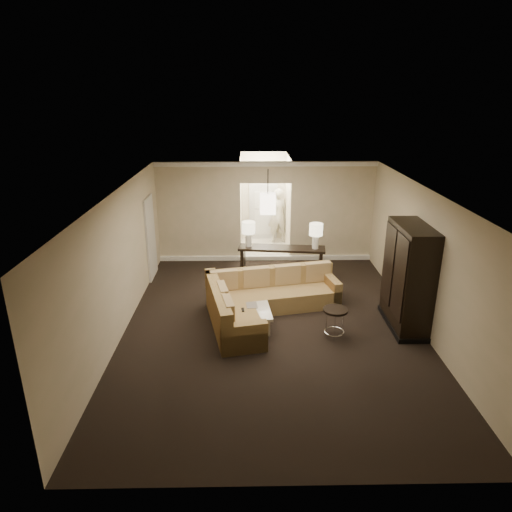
{
  "coord_description": "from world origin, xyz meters",
  "views": [
    {
      "loc": [
        -0.49,
        -8.29,
        4.59
      ],
      "look_at": [
        -0.32,
        1.2,
        1.12
      ],
      "focal_mm": 32.0,
      "sensor_mm": 36.0,
      "label": 1
    }
  ],
  "objects_px": {
    "sectional_sofa": "(262,300)",
    "console_table": "(281,260)",
    "person": "(278,213)",
    "armoire": "(408,279)",
    "drink_table": "(335,317)",
    "coffee_table": "(245,318)"
  },
  "relations": [
    {
      "from": "drink_table",
      "to": "coffee_table",
      "type": "bearing_deg",
      "value": 166.22
    },
    {
      "from": "armoire",
      "to": "person",
      "type": "height_order",
      "value": "armoire"
    },
    {
      "from": "armoire",
      "to": "sectional_sofa",
      "type": "bearing_deg",
      "value": 169.99
    },
    {
      "from": "sectional_sofa",
      "to": "console_table",
      "type": "xyz_separation_m",
      "value": [
        0.57,
        2.06,
        0.15
      ]
    },
    {
      "from": "console_table",
      "to": "drink_table",
      "type": "xyz_separation_m",
      "value": [
        0.84,
        -3.0,
        -0.07
      ]
    },
    {
      "from": "coffee_table",
      "to": "sectional_sofa",
      "type": "bearing_deg",
      "value": 55.4
    },
    {
      "from": "coffee_table",
      "to": "person",
      "type": "bearing_deg",
      "value": 79.72
    },
    {
      "from": "person",
      "to": "armoire",
      "type": "bearing_deg",
      "value": 102.1
    },
    {
      "from": "console_table",
      "to": "drink_table",
      "type": "relative_size",
      "value": 3.68
    },
    {
      "from": "console_table",
      "to": "armoire",
      "type": "relative_size",
      "value": 1.03
    },
    {
      "from": "console_table",
      "to": "person",
      "type": "xyz_separation_m",
      "value": [
        0.09,
        3.0,
        0.46
      ]
    },
    {
      "from": "sectional_sofa",
      "to": "drink_table",
      "type": "distance_m",
      "value": 1.69
    },
    {
      "from": "coffee_table",
      "to": "armoire",
      "type": "distance_m",
      "value": 3.35
    },
    {
      "from": "console_table",
      "to": "person",
      "type": "relative_size",
      "value": 1.16
    },
    {
      "from": "sectional_sofa",
      "to": "console_table",
      "type": "bearing_deg",
      "value": 62.7
    },
    {
      "from": "sectional_sofa",
      "to": "armoire",
      "type": "xyz_separation_m",
      "value": [
        2.9,
        -0.51,
        0.68
      ]
    },
    {
      "from": "sectional_sofa",
      "to": "person",
      "type": "relative_size",
      "value": 1.58
    },
    {
      "from": "console_table",
      "to": "armoire",
      "type": "xyz_separation_m",
      "value": [
        2.33,
        -2.57,
        0.53
      ]
    },
    {
      "from": "sectional_sofa",
      "to": "armoire",
      "type": "distance_m",
      "value": 3.02
    },
    {
      "from": "coffee_table",
      "to": "drink_table",
      "type": "bearing_deg",
      "value": -13.78
    },
    {
      "from": "sectional_sofa",
      "to": "console_table",
      "type": "height_order",
      "value": "sectional_sofa"
    },
    {
      "from": "coffee_table",
      "to": "armoire",
      "type": "xyz_separation_m",
      "value": [
        3.25,
        0.0,
        0.82
      ]
    }
  ]
}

